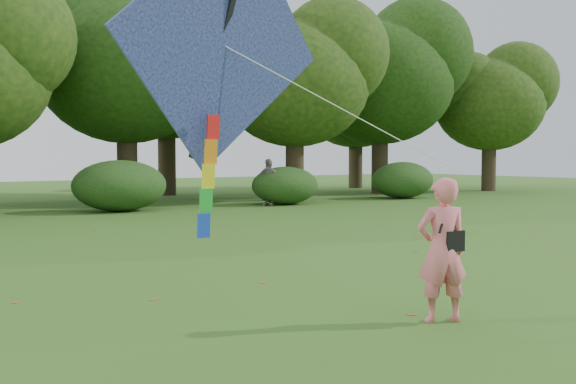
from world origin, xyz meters
TOP-DOWN VIEW (x-y plane):
  - ground at (0.00, 0.00)m, footprint 100.00×100.00m
  - man_kite_flyer at (-0.39, -0.94)m, footprint 0.77×0.65m
  - bystander_right at (9.06, 17.23)m, footprint 0.97×1.20m
  - crossbody_bag at (-0.28, -0.97)m, footprint 0.43×0.20m
  - flying_kite at (-3.21, -0.41)m, footprint 4.44×1.02m
  - tree_line at (1.67, 22.88)m, footprint 54.70×15.30m
  - shrub_band at (-0.72, 17.60)m, footprint 39.15×3.22m
  - fallen_leaves at (-0.38, 4.73)m, footprint 10.45×13.68m

SIDE VIEW (x-z plane):
  - ground at x=0.00m, z-range 0.00..0.00m
  - fallen_leaves at x=-0.38m, z-range 0.00..0.01m
  - shrub_band at x=-0.72m, z-range -0.08..1.79m
  - man_kite_flyer at x=-0.39m, z-range 0.00..1.80m
  - bystander_right at x=9.06m, z-range 0.00..1.91m
  - crossbody_bag at x=-0.28m, z-range 0.66..1.37m
  - flying_kite at x=-3.21m, z-range 1.51..4.90m
  - tree_line at x=1.67m, z-range 0.86..10.35m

